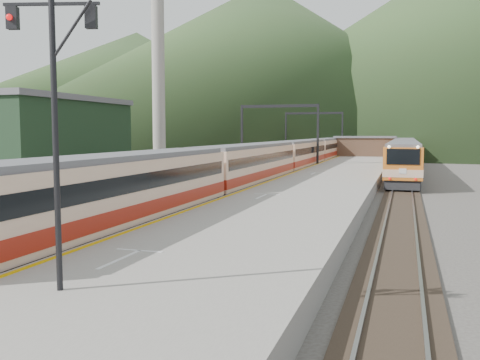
% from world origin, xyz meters
% --- Properties ---
extents(track_main, '(2.60, 200.00, 0.23)m').
position_xyz_m(track_main, '(0.00, 40.00, 0.07)').
color(track_main, black).
rests_on(track_main, ground).
extents(track_far, '(2.60, 200.00, 0.23)m').
position_xyz_m(track_far, '(-5.00, 40.00, 0.07)').
color(track_far, black).
rests_on(track_far, ground).
extents(track_second, '(2.60, 200.00, 0.23)m').
position_xyz_m(track_second, '(11.50, 40.00, 0.07)').
color(track_second, black).
rests_on(track_second, ground).
extents(platform, '(8.00, 100.00, 1.00)m').
position_xyz_m(platform, '(5.60, 38.00, 0.50)').
color(platform, gray).
rests_on(platform, ground).
extents(gantry_near, '(9.55, 0.25, 8.00)m').
position_xyz_m(gantry_near, '(-2.85, 55.00, 5.59)').
color(gantry_near, black).
rests_on(gantry_near, ground).
extents(gantry_far, '(9.55, 0.25, 8.00)m').
position_xyz_m(gantry_far, '(-2.85, 80.00, 5.59)').
color(gantry_far, black).
rests_on(gantry_far, ground).
extents(warehouse, '(14.50, 20.50, 8.60)m').
position_xyz_m(warehouse, '(-28.00, 42.00, 4.32)').
color(warehouse, black).
rests_on(warehouse, ground).
extents(smokestack, '(1.80, 1.80, 30.00)m').
position_xyz_m(smokestack, '(-22.00, 62.00, 15.00)').
color(smokestack, '#9E998E').
rests_on(smokestack, ground).
extents(station_shed, '(9.40, 4.40, 3.10)m').
position_xyz_m(station_shed, '(5.60, 78.00, 2.57)').
color(station_shed, '#4F3728').
rests_on(station_shed, platform).
extents(hill_a, '(180.00, 180.00, 60.00)m').
position_xyz_m(hill_a, '(-40.00, 190.00, 30.00)').
color(hill_a, '#344D27').
rests_on(hill_a, ground).
extents(hill_b, '(220.00, 220.00, 75.00)m').
position_xyz_m(hill_b, '(30.00, 230.00, 37.50)').
color(hill_b, '#344D27').
rests_on(hill_b, ground).
extents(hill_d, '(200.00, 200.00, 55.00)m').
position_xyz_m(hill_d, '(-120.00, 240.00, 27.50)').
color(hill_d, '#344D27').
rests_on(hill_d, ground).
extents(main_train, '(2.96, 101.59, 3.62)m').
position_xyz_m(main_train, '(0.00, 52.93, 2.04)').
color(main_train, beige).
rests_on(main_train, track_main).
extents(second_train, '(2.98, 61.13, 3.64)m').
position_xyz_m(second_train, '(11.50, 65.63, 2.05)').
color(second_train, orange).
rests_on(second_train, track_second).
extents(signal_mast, '(2.15, 0.68, 7.16)m').
position_xyz_m(signal_mast, '(4.01, 2.89, 5.36)').
color(signal_mast, black).
rests_on(signal_mast, platform).
extents(short_signal_b, '(0.24, 0.19, 2.27)m').
position_xyz_m(short_signal_b, '(-3.34, 32.94, 1.46)').
color(short_signal_b, black).
rests_on(short_signal_b, ground).
extents(short_signal_c, '(0.26, 0.23, 2.27)m').
position_xyz_m(short_signal_c, '(-7.97, 22.28, 1.46)').
color(short_signal_c, black).
rests_on(short_signal_c, ground).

